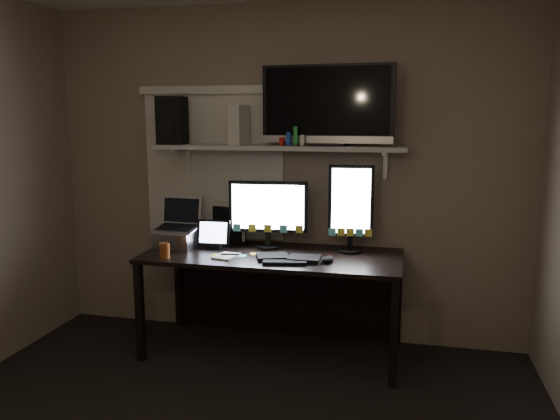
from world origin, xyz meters
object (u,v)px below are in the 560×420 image
(keyboard, at_px, (288,258))
(game_console, at_px, (239,125))
(monitor_landscape, at_px, (268,214))
(tablet, at_px, (214,234))
(laptop, at_px, (176,224))
(desk, at_px, (276,273))
(tv, at_px, (327,106))
(speaker, at_px, (172,120))
(cup, at_px, (165,250))
(mouse, at_px, (328,259))
(monitor_portrait, at_px, (351,208))

(keyboard, distance_m, game_console, 1.04)
(monitor_landscape, distance_m, game_console, 0.68)
(tablet, xyz_separation_m, laptop, (-0.28, -0.04, 0.07))
(tablet, distance_m, game_console, 0.81)
(desk, relative_size, tablet, 7.39)
(keyboard, height_order, laptop, laptop)
(game_console, bearing_deg, tv, 4.31)
(speaker, bearing_deg, keyboard, -26.97)
(tv, bearing_deg, cup, -151.61)
(tablet, height_order, cup, tablet)
(mouse, xyz_separation_m, speaker, (-1.21, 0.31, 0.90))
(mouse, height_order, tv, tv)
(keyboard, bearing_deg, laptop, 158.96)
(mouse, bearing_deg, laptop, -171.83)
(desk, bearing_deg, tv, 12.50)
(desk, xyz_separation_m, tablet, (-0.45, -0.06, 0.28))
(monitor_landscape, bearing_deg, keyboard, -59.40)
(tablet, distance_m, cup, 0.41)
(monitor_landscape, bearing_deg, mouse, -37.22)
(keyboard, bearing_deg, monitor_portrait, 28.15)
(monitor_portrait, xyz_separation_m, keyboard, (-0.38, -0.31, -0.30))
(mouse, height_order, laptop, laptop)
(speaker, bearing_deg, monitor_landscape, -9.46)
(mouse, bearing_deg, tablet, -176.71)
(tablet, bearing_deg, mouse, -14.55)
(keyboard, distance_m, tablet, 0.63)
(monitor_portrait, height_order, game_console, game_console)
(monitor_landscape, bearing_deg, tv, -0.99)
(tablet, xyz_separation_m, speaker, (-0.35, 0.11, 0.82))
(mouse, relative_size, tablet, 0.47)
(desk, bearing_deg, game_console, 163.11)
(keyboard, xyz_separation_m, tablet, (-0.60, 0.20, 0.09))
(monitor_landscape, distance_m, mouse, 0.62)
(mouse, bearing_deg, monitor_portrait, 86.06)
(mouse, bearing_deg, speaker, -178.12)
(monitor_portrait, height_order, tablet, monitor_portrait)
(cup, bearing_deg, game_console, 50.56)
(tv, bearing_deg, desk, -163.41)
(cup, relative_size, speaker, 0.30)
(tv, height_order, speaker, tv)
(mouse, xyz_separation_m, tv, (-0.06, 0.33, 1.01))
(monitor_landscape, xyz_separation_m, keyboard, (0.21, -0.30, -0.24))
(tablet, bearing_deg, cup, -126.86)
(monitor_portrait, relative_size, speaker, 1.82)
(laptop, bearing_deg, monitor_portrait, 9.57)
(monitor_portrait, relative_size, tv, 0.69)
(monitor_portrait, xyz_separation_m, mouse, (-0.12, -0.31, -0.30))
(speaker, bearing_deg, cup, -85.01)
(keyboard, height_order, speaker, speaker)
(mouse, relative_size, tv, 0.12)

